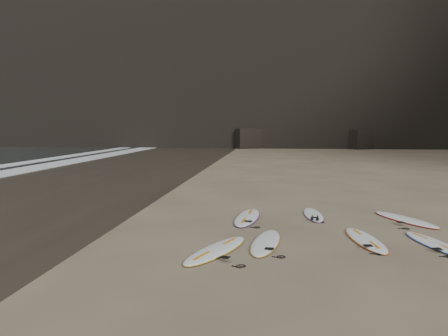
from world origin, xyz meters
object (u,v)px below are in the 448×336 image
object	(u,v)px
surfboard_5	(247,217)
surfboard_2	(365,239)
surfboard_0	(216,249)
surfboard_6	(313,214)
surfboard_1	(266,242)
surfboard_7	(405,219)
surfboard_3	(433,243)

from	to	relation	value
surfboard_5	surfboard_2	bearing A→B (deg)	-31.46
surfboard_0	surfboard_6	distance (m)	5.01
surfboard_1	surfboard_5	xyz separation A→B (m)	(-0.61, 2.83, 0.00)
surfboard_2	surfboard_6	xyz separation A→B (m)	(-1.00, 3.00, -0.00)
surfboard_1	surfboard_5	size ratio (longest dim) A/B	0.93
surfboard_7	surfboard_5	bearing A→B (deg)	156.78
surfboard_1	surfboard_3	xyz separation A→B (m)	(4.03, 0.36, -0.00)
surfboard_6	surfboard_2	bearing A→B (deg)	-74.28
surfboard_0	surfboard_2	xyz separation A→B (m)	(3.58, 1.29, -0.00)
surfboard_7	surfboard_6	bearing A→B (deg)	144.60
surfboard_6	surfboard_7	size ratio (longest dim) A/B	0.87
surfboard_1	surfboard_3	bearing A→B (deg)	12.62
surfboard_2	surfboard_7	distance (m)	3.07
surfboard_1	surfboard_7	distance (m)	5.17
surfboard_1	surfboard_7	world-z (taller)	surfboard_7
surfboard_0	surfboard_1	size ratio (longest dim) A/B	1.05
surfboard_2	surfboard_5	xyz separation A→B (m)	(-3.08, 2.32, 0.00)
surfboard_0	surfboard_6	world-z (taller)	surfboard_0
surfboard_5	surfboard_0	bearing A→B (deg)	-92.33
surfboard_0	surfboard_2	size ratio (longest dim) A/B	1.06
surfboard_1	surfboard_5	bearing A→B (deg)	109.66
surfboard_2	surfboard_3	distance (m)	1.58
surfboard_1	surfboard_6	xyz separation A→B (m)	(1.46, 3.51, -0.00)
surfboard_3	surfboard_5	distance (m)	5.26
surfboard_0	surfboard_3	world-z (taller)	surfboard_0
surfboard_2	surfboard_5	size ratio (longest dim) A/B	0.92
surfboard_1	surfboard_6	bearing A→B (deg)	74.86
surfboard_2	surfboard_7	bearing A→B (deg)	48.94
surfboard_1	surfboard_7	size ratio (longest dim) A/B	0.97
surfboard_1	surfboard_2	bearing A→B (deg)	19.13
surfboard_6	surfboard_1	bearing A→B (deg)	-115.34
surfboard_5	surfboard_1	bearing A→B (deg)	-72.23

